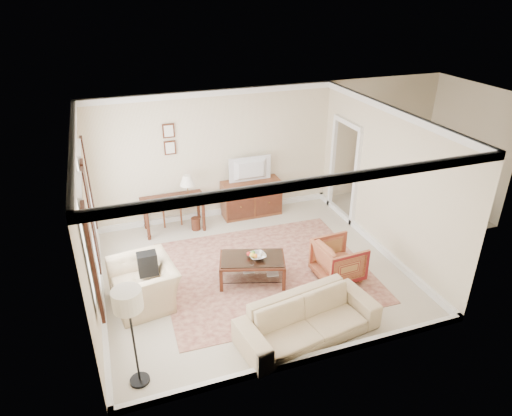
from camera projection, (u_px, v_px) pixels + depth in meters
room_shell at (251, 146)px, 7.54m from camera, size 5.51×5.01×2.91m
annex_bedroom at (415, 196)px, 10.80m from camera, size 3.00×2.70×2.90m
window_front at (89, 242)px, 6.57m from camera, size 0.12×1.56×1.80m
window_rear at (87, 198)px, 7.91m from camera, size 0.12×1.56×1.80m
doorway at (344, 172)px, 10.24m from camera, size 0.10×1.12×2.25m
rug at (265, 271)px, 8.62m from camera, size 3.87×3.34×0.01m
writing_desk at (173, 204)px, 9.79m from camera, size 1.35×0.68×0.74m
desk_chair at (170, 202)px, 10.13m from camera, size 0.54×0.54×1.05m
desk_lamp at (188, 186)px, 9.73m from camera, size 0.32×0.32×0.50m
framed_prints at (169, 139)px, 9.58m from camera, size 0.25×0.04×0.68m
sideboard at (251, 198)px, 10.55m from camera, size 1.35×0.52×0.83m
tv at (251, 162)px, 10.14m from camera, size 0.93×0.54×0.12m
coffee_table at (252, 263)px, 8.19m from camera, size 1.31×1.00×0.49m
fruit_bowl at (257, 255)px, 8.11m from camera, size 0.42×0.42×0.10m
book_a at (242, 269)px, 8.35m from camera, size 0.28×0.10×0.38m
book_b at (266, 272)px, 8.28m from camera, size 0.28×0.10×0.38m
striped_armchair at (339, 259)px, 8.28m from camera, size 0.78×0.83×0.81m
club_armchair at (143, 278)px, 7.59m from camera, size 0.90×1.23×0.99m
backpack at (147, 262)px, 7.55m from camera, size 0.27×0.35×0.40m
sofa at (309, 314)px, 6.88m from camera, size 2.27×0.98×0.86m
floor_lamp at (128, 307)px, 5.68m from camera, size 0.38×0.38×1.54m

